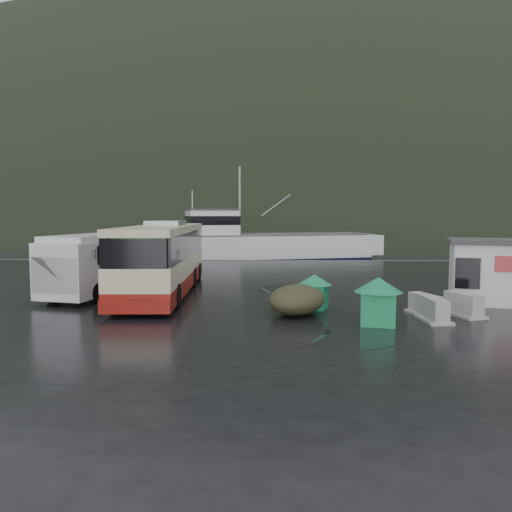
{
  "coord_description": "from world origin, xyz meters",
  "views": [
    {
      "loc": [
        2.51,
        -18.6,
        3.58
      ],
      "look_at": [
        1.65,
        3.81,
        1.7
      ],
      "focal_mm": 35.0,
      "sensor_mm": 36.0,
      "label": 1
    }
  ],
  "objects_px": {
    "waste_bin_left": "(314,309)",
    "coach_bus": "(164,293)",
    "white_van": "(101,295)",
    "ticket_kiosk": "(490,303)",
    "jersey_barrier_b": "(425,315)",
    "jersey_barrier_a": "(463,316)",
    "waste_bin_right": "(377,325)",
    "fishing_trawler": "(267,252)",
    "jersey_barrier_c": "(433,321)",
    "dome_tent": "(297,314)"
  },
  "relations": [
    {
      "from": "waste_bin_left",
      "to": "coach_bus",
      "type": "bearing_deg",
      "value": 151.53
    },
    {
      "from": "white_van",
      "to": "ticket_kiosk",
      "type": "height_order",
      "value": "white_van"
    },
    {
      "from": "ticket_kiosk",
      "to": "jersey_barrier_b",
      "type": "distance_m",
      "value": 4.18
    },
    {
      "from": "coach_bus",
      "to": "jersey_barrier_a",
      "type": "bearing_deg",
      "value": -24.93
    },
    {
      "from": "jersey_barrier_b",
      "to": "coach_bus",
      "type": "bearing_deg",
      "value": 156.18
    },
    {
      "from": "waste_bin_left",
      "to": "ticket_kiosk",
      "type": "distance_m",
      "value": 7.35
    },
    {
      "from": "jersey_barrier_a",
      "to": "ticket_kiosk",
      "type": "bearing_deg",
      "value": 51.84
    },
    {
      "from": "waste_bin_left",
      "to": "waste_bin_right",
      "type": "distance_m",
      "value": 3.28
    },
    {
      "from": "waste_bin_left",
      "to": "fishing_trawler",
      "type": "distance_m",
      "value": 28.84
    },
    {
      "from": "white_van",
      "to": "jersey_barrier_a",
      "type": "height_order",
      "value": "white_van"
    },
    {
      "from": "jersey_barrier_b",
      "to": "white_van",
      "type": "bearing_deg",
      "value": 163.14
    },
    {
      "from": "white_van",
      "to": "jersey_barrier_a",
      "type": "xyz_separation_m",
      "value": [
        14.43,
        -4.09,
        0.0
      ]
    },
    {
      "from": "waste_bin_left",
      "to": "jersey_barrier_c",
      "type": "relative_size",
      "value": 0.84
    },
    {
      "from": "dome_tent",
      "to": "jersey_barrier_c",
      "type": "xyz_separation_m",
      "value": [
        4.55,
        -1.0,
        0.0
      ]
    },
    {
      "from": "waste_bin_left",
      "to": "waste_bin_right",
      "type": "bearing_deg",
      "value": -55.9
    },
    {
      "from": "jersey_barrier_a",
      "to": "jersey_barrier_c",
      "type": "height_order",
      "value": "jersey_barrier_a"
    },
    {
      "from": "fishing_trawler",
      "to": "jersey_barrier_c",
      "type": "bearing_deg",
      "value": -96.08
    },
    {
      "from": "ticket_kiosk",
      "to": "jersey_barrier_c",
      "type": "xyz_separation_m",
      "value": [
        -3.37,
        -3.54,
        0.0
      ]
    },
    {
      "from": "white_van",
      "to": "jersey_barrier_a",
      "type": "bearing_deg",
      "value": -3.78
    },
    {
      "from": "white_van",
      "to": "waste_bin_left",
      "type": "distance_m",
      "value": 9.72
    },
    {
      "from": "coach_bus",
      "to": "ticket_kiosk",
      "type": "height_order",
      "value": "coach_bus"
    },
    {
      "from": "waste_bin_right",
      "to": "white_van",
      "type": "bearing_deg",
      "value": 153.01
    },
    {
      "from": "jersey_barrier_a",
      "to": "jersey_barrier_c",
      "type": "relative_size",
      "value": 1.03
    },
    {
      "from": "jersey_barrier_a",
      "to": "jersey_barrier_c",
      "type": "bearing_deg",
      "value": -144.63
    },
    {
      "from": "coach_bus",
      "to": "waste_bin_left",
      "type": "height_order",
      "value": "coach_bus"
    },
    {
      "from": "waste_bin_right",
      "to": "jersey_barrier_c",
      "type": "distance_m",
      "value": 2.1
    },
    {
      "from": "jersey_barrier_a",
      "to": "jersey_barrier_b",
      "type": "height_order",
      "value": "jersey_barrier_a"
    },
    {
      "from": "white_van",
      "to": "waste_bin_right",
      "type": "distance_m",
      "value": 12.47
    },
    {
      "from": "ticket_kiosk",
      "to": "fishing_trawler",
      "type": "height_order",
      "value": "fishing_trawler"
    },
    {
      "from": "jersey_barrier_a",
      "to": "fishing_trawler",
      "type": "relative_size",
      "value": 0.07
    },
    {
      "from": "coach_bus",
      "to": "fishing_trawler",
      "type": "distance_m",
      "value": 25.55
    },
    {
      "from": "waste_bin_left",
      "to": "jersey_barrier_b",
      "type": "height_order",
      "value": "waste_bin_left"
    },
    {
      "from": "jersey_barrier_b",
      "to": "jersey_barrier_c",
      "type": "distance_m",
      "value": 1.05
    },
    {
      "from": "dome_tent",
      "to": "ticket_kiosk",
      "type": "bearing_deg",
      "value": 17.79
    },
    {
      "from": "ticket_kiosk",
      "to": "jersey_barrier_b",
      "type": "height_order",
      "value": "ticket_kiosk"
    },
    {
      "from": "waste_bin_right",
      "to": "ticket_kiosk",
      "type": "relative_size",
      "value": 0.47
    },
    {
      "from": "coach_bus",
      "to": "ticket_kiosk",
      "type": "relative_size",
      "value": 3.53
    },
    {
      "from": "white_van",
      "to": "jersey_barrier_c",
      "type": "distance_m",
      "value": 14.04
    },
    {
      "from": "white_van",
      "to": "jersey_barrier_b",
      "type": "bearing_deg",
      "value": -4.83
    },
    {
      "from": "jersey_barrier_a",
      "to": "waste_bin_left",
      "type": "bearing_deg",
      "value": 167.45
    },
    {
      "from": "fishing_trawler",
      "to": "waste_bin_right",
      "type": "bearing_deg",
      "value": -99.85
    },
    {
      "from": "white_van",
      "to": "jersey_barrier_c",
      "type": "height_order",
      "value": "white_van"
    },
    {
      "from": "white_van",
      "to": "dome_tent",
      "type": "relative_size",
      "value": 2.42
    },
    {
      "from": "jersey_barrier_a",
      "to": "fishing_trawler",
      "type": "xyz_separation_m",
      "value": [
        -7.43,
        29.9,
        0.0
      ]
    },
    {
      "from": "waste_bin_right",
      "to": "jersey_barrier_c",
      "type": "bearing_deg",
      "value": 17.53
    },
    {
      "from": "white_van",
      "to": "ticket_kiosk",
      "type": "relative_size",
      "value": 1.97
    },
    {
      "from": "waste_bin_right",
      "to": "ticket_kiosk",
      "type": "height_order",
      "value": "ticket_kiosk"
    },
    {
      "from": "dome_tent",
      "to": "jersey_barrier_a",
      "type": "xyz_separation_m",
      "value": [
        5.87,
        -0.06,
        0.0
      ]
    },
    {
      "from": "coach_bus",
      "to": "waste_bin_left",
      "type": "bearing_deg",
      "value": -31.52
    },
    {
      "from": "waste_bin_right",
      "to": "ticket_kiosk",
      "type": "bearing_deg",
      "value": 37.86
    }
  ]
}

